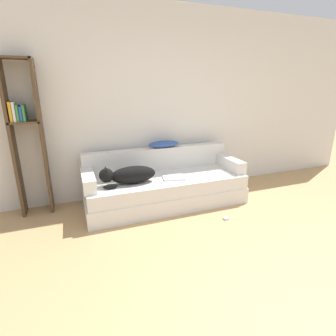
{
  "coord_description": "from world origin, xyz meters",
  "views": [
    {
      "loc": [
        -1.41,
        -0.96,
        1.61
      ],
      "look_at": [
        -0.23,
        2.16,
        0.56
      ],
      "focal_mm": 28.0,
      "sensor_mm": 36.0,
      "label": 1
    }
  ],
  "objects": [
    {
      "name": "ground_plane",
      "position": [
        0.0,
        0.0,
        0.0
      ],
      "size": [
        20.0,
        20.0,
        0.0
      ],
      "primitive_type": "plane",
      "color": "tan"
    },
    {
      "name": "wall_back",
      "position": [
        0.0,
        2.81,
        1.35
      ],
      "size": [
        7.3,
        0.06,
        2.7
      ],
      "color": "silver",
      "rests_on": "ground_plane"
    },
    {
      "name": "couch",
      "position": [
        -0.23,
        2.25,
        0.2
      ],
      "size": [
        2.2,
        0.83,
        0.41
      ],
      "color": "silver",
      "rests_on": "ground_plane"
    },
    {
      "name": "couch_backrest",
      "position": [
        -0.23,
        2.59,
        0.57
      ],
      "size": [
        2.16,
        0.15,
        0.33
      ],
      "color": "silver",
      "rests_on": "couch"
    },
    {
      "name": "couch_arm_left",
      "position": [
        -1.25,
        2.25,
        0.49
      ],
      "size": [
        0.15,
        0.64,
        0.17
      ],
      "color": "silver",
      "rests_on": "couch"
    },
    {
      "name": "couch_arm_right",
      "position": [
        0.8,
        2.25,
        0.49
      ],
      "size": [
        0.15,
        0.64,
        0.17
      ],
      "color": "silver",
      "rests_on": "couch"
    },
    {
      "name": "dog",
      "position": [
        -0.76,
        2.16,
        0.52
      ],
      "size": [
        0.72,
        0.26,
        0.25
      ],
      "color": "black",
      "rests_on": "couch"
    },
    {
      "name": "laptop",
      "position": [
        -0.15,
        2.16,
        0.42
      ],
      "size": [
        0.34,
        0.3,
        0.02
      ],
      "rotation": [
        0.0,
        0.0,
        -0.21
      ],
      "color": "silver",
      "rests_on": "couch"
    },
    {
      "name": "throw_pillow",
      "position": [
        -0.13,
        2.59,
        0.79
      ],
      "size": [
        0.47,
        0.17,
        0.1
      ],
      "color": "#335199",
      "rests_on": "couch_backrest"
    },
    {
      "name": "bookshelf",
      "position": [
        -1.9,
        2.63,
        1.06
      ],
      "size": [
        0.37,
        0.26,
        1.92
      ],
      "color": "#4C3823",
      "rests_on": "ground_plane"
    },
    {
      "name": "power_adapter",
      "position": [
        0.32,
        1.54,
        0.01
      ],
      "size": [
        0.06,
        0.06,
        0.03
      ],
      "color": "silver",
      "rests_on": "ground_plane"
    }
  ]
}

